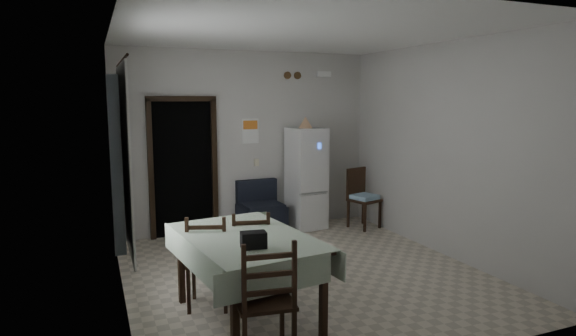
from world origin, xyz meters
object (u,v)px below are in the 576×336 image
(navy_seat, at_px, (261,207))
(dining_chair_near_head, at_px, (264,300))
(dining_table, at_px, (246,278))
(dining_chair_far_right, at_px, (250,253))
(corner_chair, at_px, (364,199))
(fridge, at_px, (306,178))
(dining_chair_far_left, at_px, (209,260))

(navy_seat, height_order, dining_chair_near_head, dining_chair_near_head)
(dining_table, distance_m, dining_chair_far_right, 0.56)
(corner_chair, distance_m, dining_chair_far_right, 3.28)
(navy_seat, relative_size, dining_chair_near_head, 0.77)
(fridge, xyz_separation_m, dining_table, (-1.94, -2.87, -0.41))
(dining_chair_far_right, bearing_deg, dining_table, 80.37)
(navy_seat, distance_m, dining_chair_near_head, 3.86)
(fridge, bearing_deg, dining_chair_far_left, -139.87)
(dining_chair_far_left, bearing_deg, corner_chair, -127.22)
(dining_chair_far_left, bearing_deg, fridge, -112.98)
(navy_seat, relative_size, dining_table, 0.51)
(dining_chair_far_left, relative_size, dining_chair_near_head, 0.93)
(fridge, bearing_deg, dining_chair_far_right, -134.03)
(corner_chair, bearing_deg, dining_table, -155.59)
(navy_seat, xyz_separation_m, corner_chair, (1.68, -0.38, 0.08))
(dining_chair_far_right, distance_m, dining_chair_near_head, 1.33)
(corner_chair, distance_m, dining_chair_far_left, 3.70)
(navy_seat, height_order, dining_table, dining_table)
(dining_table, bearing_deg, dining_chair_far_right, 61.26)
(fridge, xyz_separation_m, corner_chair, (0.89, -0.38, -0.34))
(corner_chair, bearing_deg, fridge, 139.80)
(fridge, relative_size, navy_seat, 2.02)
(dining_chair_far_left, distance_m, dining_chair_near_head, 1.24)
(corner_chair, xyz_separation_m, dining_chair_far_right, (-2.63, -1.97, -0.01))
(navy_seat, relative_size, dining_chair_far_left, 0.83)
(corner_chair, height_order, dining_chair_far_right, corner_chair)
(dining_chair_near_head, bearing_deg, navy_seat, -101.46)
(dining_chair_far_right, bearing_deg, dining_chair_near_head, 88.98)
(corner_chair, xyz_separation_m, dining_chair_near_head, (-2.92, -3.27, 0.04))
(corner_chair, relative_size, dining_chair_far_right, 1.02)
(navy_seat, bearing_deg, corner_chair, -15.67)
(corner_chair, bearing_deg, navy_seat, 150.25)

